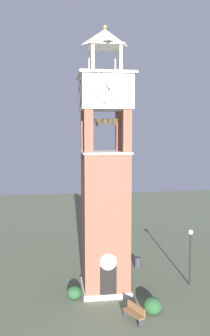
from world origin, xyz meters
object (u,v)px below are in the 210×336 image
(clock_tower, at_px, (105,186))
(lamp_post, at_px, (190,247))
(park_bench, at_px, (134,312))
(trash_bin, at_px, (137,262))

(clock_tower, xyz_separation_m, lamp_post, (6.18, -0.06, -4.52))
(lamp_post, bearing_deg, park_bench, -139.86)
(lamp_post, xyz_separation_m, trash_bin, (-2.94, 3.89, -2.40))
(clock_tower, distance_m, lamp_post, 7.66)
(park_bench, distance_m, trash_bin, 8.43)
(clock_tower, xyz_separation_m, park_bench, (1.12, -4.33, -6.83))
(trash_bin, bearing_deg, park_bench, -104.60)
(lamp_post, bearing_deg, clock_tower, 179.49)
(lamp_post, bearing_deg, trash_bin, 127.06)
(clock_tower, distance_m, park_bench, 8.16)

